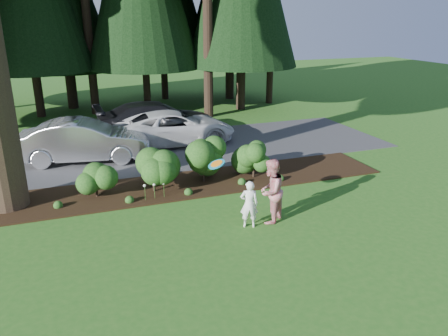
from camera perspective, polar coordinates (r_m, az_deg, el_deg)
name	(u,v)px	position (r m, az deg, el deg)	size (l,w,h in m)	color
ground	(184,232)	(11.92, -5.24, -8.29)	(80.00, 80.00, 0.00)	#26611B
mulch_bed	(159,188)	(14.80, -8.52, -2.62)	(16.00, 2.50, 0.05)	black
driveway	(138,153)	(18.76, -11.22, 1.97)	(22.00, 6.00, 0.03)	#38383A
shrub_row	(181,165)	(14.58, -5.63, 0.45)	(6.53, 1.60, 1.61)	#184114
lily_cluster	(154,185)	(13.80, -9.10, -2.22)	(0.69, 0.09, 0.57)	#184114
car_silver_wagon	(84,141)	(17.96, -17.77, 3.41)	(1.74, 4.99, 1.64)	silver
car_white_suv	(175,128)	(19.60, -6.43, 5.27)	(2.45, 5.32, 1.48)	silver
car_dark_suv	(157,119)	(20.95, -8.79, 6.31)	(2.29, 5.63, 1.63)	black
child	(249,204)	(11.88, 3.30, -4.74)	(0.49, 0.32, 1.34)	white
adult	(271,191)	(12.12, 6.12, -3.04)	(0.89, 0.70, 1.84)	red
frisbee	(217,164)	(11.43, -0.97, 0.53)	(0.45, 0.47, 0.20)	teal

